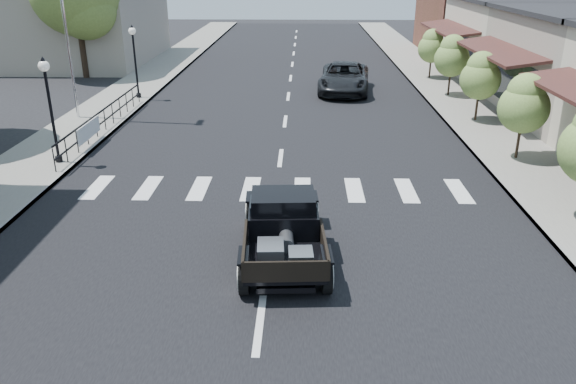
{
  "coord_description": "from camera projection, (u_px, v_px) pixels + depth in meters",
  "views": [
    {
      "loc": [
        0.81,
        -12.06,
        6.51
      ],
      "look_at": [
        0.43,
        1.39,
        1.0
      ],
      "focal_mm": 35.0,
      "sensor_mm": 36.0,
      "label": 1
    }
  ],
  "objects": [
    {
      "name": "hotrod_pickup",
      "position": [
        283.0,
        226.0,
        13.12
      ],
      "size": [
        2.39,
        4.67,
        1.58
      ],
      "primitive_type": null,
      "rotation": [
        0.0,
        0.0,
        0.06
      ],
      "color": "black",
      "rests_on": "ground"
    },
    {
      "name": "small_tree_e",
      "position": [
        431.0,
        54.0,
        33.0
      ],
      "size": [
        1.63,
        1.63,
        2.71
      ],
      "primitive_type": null,
      "color": "olive",
      "rests_on": "sidewalk_right"
    },
    {
      "name": "banner",
      "position": [
        90.0,
        137.0,
        21.06
      ],
      "size": [
        0.04,
        2.2,
        0.6
      ],
      "primitive_type": null,
      "color": "silver",
      "rests_on": "sidewalk_left"
    },
    {
      "name": "small_tree_b",
      "position": [
        522.0,
        118.0,
        19.21
      ],
      "size": [
        1.71,
        1.71,
        2.85
      ],
      "primitive_type": null,
      "color": "olive",
      "rests_on": "sidewalk_right"
    },
    {
      "name": "lamp_post_c",
      "position": [
        135.0,
        62.0,
        27.91
      ],
      "size": [
        0.36,
        0.36,
        3.57
      ],
      "primitive_type": null,
      "color": "black",
      "rests_on": "sidewalk_left"
    },
    {
      "name": "storefront_far",
      "position": [
        547.0,
        41.0,
        32.75
      ],
      "size": [
        10.0,
        9.0,
        4.5
      ],
      "primitive_type": "cube",
      "color": "#BFB5A2",
      "rests_on": "ground"
    },
    {
      "name": "small_tree_d",
      "position": [
        451.0,
        66.0,
        28.56
      ],
      "size": [
        1.76,
        1.76,
        2.93
      ],
      "primitive_type": null,
      "color": "olive",
      "rests_on": "sidewalk_right"
    },
    {
      "name": "second_car",
      "position": [
        344.0,
        78.0,
        30.09
      ],
      "size": [
        3.11,
        5.76,
        1.54
      ],
      "primitive_type": "imported",
      "rotation": [
        0.0,
        0.0,
        -0.1
      ],
      "color": "black",
      "rests_on": "ground"
    },
    {
      "name": "sidewalk_left",
      "position": [
        115.0,
        103.0,
        27.71
      ],
      "size": [
        3.0,
        80.0,
        0.15
      ],
      "primitive_type": "cube",
      "color": "gray",
      "rests_on": "ground"
    },
    {
      "name": "road",
      "position": [
        287.0,
        106.0,
        27.51
      ],
      "size": [
        14.0,
        80.0,
        0.02
      ],
      "primitive_type": "cube",
      "color": "black",
      "rests_on": "ground"
    },
    {
      "name": "sidewalk_right",
      "position": [
        462.0,
        105.0,
        27.27
      ],
      "size": [
        3.0,
        80.0,
        0.15
      ],
      "primitive_type": "cube",
      "color": "gray",
      "rests_on": "ground"
    },
    {
      "name": "low_building_left",
      "position": [
        77.0,
        25.0,
        38.99
      ],
      "size": [
        10.0,
        12.0,
        5.0
      ],
      "primitive_type": "cube",
      "color": "gray",
      "rests_on": "ground"
    },
    {
      "name": "small_tree_c",
      "position": [
        479.0,
        88.0,
        23.94
      ],
      "size": [
        1.7,
        1.7,
        2.83
      ],
      "primitive_type": null,
      "color": "olive",
      "rests_on": "sidewalk_right"
    },
    {
      "name": "road_markings",
      "position": [
        284.0,
        135.0,
        22.89
      ],
      "size": [
        12.0,
        60.0,
        0.06
      ],
      "primitive_type": null,
      "color": "silver",
      "rests_on": "ground"
    },
    {
      "name": "lamp_post_b",
      "position": [
        51.0,
        111.0,
        18.66
      ],
      "size": [
        0.36,
        0.36,
        3.57
      ],
      "primitive_type": null,
      "color": "black",
      "rests_on": "sidewalk_left"
    },
    {
      "name": "far_building_right",
      "position": [
        503.0,
        6.0,
        41.51
      ],
      "size": [
        11.0,
        10.0,
        7.0
      ],
      "primitive_type": "cube",
      "color": "brown",
      "rests_on": "ground"
    },
    {
      "name": "ground",
      "position": [
        269.0,
        251.0,
        13.64
      ],
      "size": [
        120.0,
        120.0,
        0.0
      ],
      "primitive_type": "plane",
      "color": "black",
      "rests_on": "ground"
    },
    {
      "name": "big_tree_far",
      "position": [
        78.0,
        12.0,
        32.87
      ],
      "size": [
        5.2,
        5.2,
        7.64
      ],
      "primitive_type": null,
      "color": "#566C2E",
      "rests_on": "ground"
    },
    {
      "name": "railing",
      "position": [
        105.0,
        118.0,
        22.84
      ],
      "size": [
        0.08,
        10.0,
        1.0
      ],
      "primitive_type": null,
      "color": "black",
      "rests_on": "sidewalk_left"
    }
  ]
}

